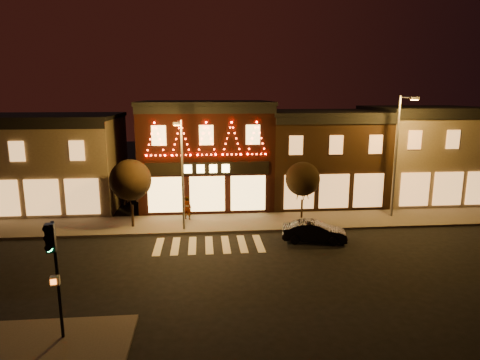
{
  "coord_description": "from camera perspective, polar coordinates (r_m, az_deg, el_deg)",
  "views": [
    {
      "loc": [
        -0.29,
        -19.59,
        8.91
      ],
      "look_at": [
        1.86,
        4.0,
        3.95
      ],
      "focal_mm": 31.06,
      "sensor_mm": 36.0,
      "label": 1
    }
  ],
  "objects": [
    {
      "name": "building_left",
      "position": [
        36.29,
        -25.67,
        2.35
      ],
      "size": [
        12.2,
        8.28,
        7.3
      ],
      "color": "#6D5E4E",
      "rests_on": "ground"
    },
    {
      "name": "sidewalk_far",
      "position": [
        29.06,
        -0.44,
        -5.86
      ],
      "size": [
        44.0,
        4.0,
        0.15
      ],
      "primitive_type": "cube",
      "color": "#47423D",
      "rests_on": "ground"
    },
    {
      "name": "streetlamp_right",
      "position": [
        31.08,
        20.93,
        4.21
      ],
      "size": [
        0.56,
        1.97,
        8.61
      ],
      "rotation": [
        0.0,
        0.0,
        -0.07
      ],
      "color": "#59595E",
      "rests_on": "sidewalk_far"
    },
    {
      "name": "streetlamp_mid",
      "position": [
        26.55,
        -8.02,
        1.8
      ],
      "size": [
        0.5,
        1.64,
        7.14
      ],
      "rotation": [
        0.0,
        0.0,
        0.13
      ],
      "color": "#59595E",
      "rests_on": "sidewalk_far"
    },
    {
      "name": "building_pulp",
      "position": [
        33.91,
        -4.68,
        3.75
      ],
      "size": [
        10.2,
        8.34,
        8.3
      ],
      "color": "black",
      "rests_on": "ground"
    },
    {
      "name": "tree_right",
      "position": [
        29.6,
        8.61,
        0.14
      ],
      "size": [
        2.42,
        2.42,
        4.04
      ],
      "rotation": [
        0.0,
        0.0,
        -0.06
      ],
      "color": "black",
      "rests_on": "sidewalk_far"
    },
    {
      "name": "building_right_b",
      "position": [
        38.81,
        23.85,
        3.43
      ],
      "size": [
        9.2,
        8.28,
        7.8
      ],
      "color": "#6D5E4E",
      "rests_on": "ground"
    },
    {
      "name": "tree_left",
      "position": [
        28.16,
        -14.8,
        0.0
      ],
      "size": [
        2.71,
        2.71,
        4.54
      ],
      "rotation": [
        0.0,
        0.0,
        0.04
      ],
      "color": "black",
      "rests_on": "sidewalk_far"
    },
    {
      "name": "dark_sedan",
      "position": [
        25.87,
        10.16,
        -7.01
      ],
      "size": [
        4.06,
        2.11,
        1.27
      ],
      "primitive_type": "imported",
      "rotation": [
        0.0,
        0.0,
        1.36
      ],
      "color": "black",
      "rests_on": "ground"
    },
    {
      "name": "traffic_signal_near",
      "position": [
        16.08,
        -24.23,
        -9.78
      ],
      "size": [
        0.35,
        0.46,
        4.43
      ],
      "rotation": [
        0.0,
        0.0,
        0.14
      ],
      "color": "black",
      "rests_on": "sidewalk_near"
    },
    {
      "name": "pedestrian",
      "position": [
        29.58,
        -7.25,
        -3.8
      ],
      "size": [
        0.71,
        0.59,
        1.67
      ],
      "primitive_type": "imported",
      "rotation": [
        0.0,
        0.0,
        2.77
      ],
      "color": "gray",
      "rests_on": "sidewalk_far"
    },
    {
      "name": "ground",
      "position": [
        21.53,
        -4.06,
        -12.65
      ],
      "size": [
        120.0,
        120.0,
        0.0
      ],
      "primitive_type": "plane",
      "color": "black",
      "rests_on": "ground"
    },
    {
      "name": "building_right_a",
      "position": [
        35.36,
        10.94,
        3.25
      ],
      "size": [
        9.2,
        8.28,
        7.5
      ],
      "color": "#362113",
      "rests_on": "ground"
    }
  ]
}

